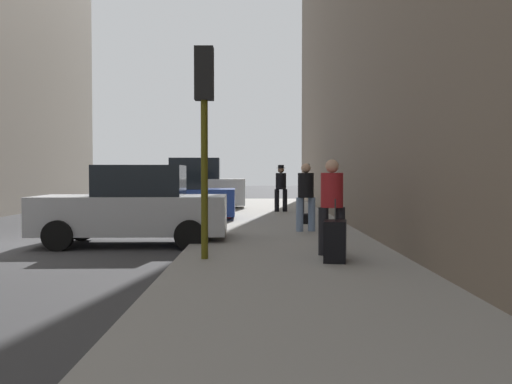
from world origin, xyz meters
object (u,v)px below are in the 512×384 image
Objects in this scene: parked_white_van at (191,187)px; duffel_bag at (304,219)px; parked_silver_sedan at (133,207)px; pedestrian_in_red_jacket at (331,202)px; parked_blue_sedan at (170,197)px; fire_hydrant at (226,208)px; pedestrian_with_fedora at (280,186)px; pedestrian_with_beanie at (305,187)px; rolling_suitcase at (334,241)px; pedestrian_in_jeans at (305,193)px; traffic_light at (203,106)px.

duffel_bag is (4.17, -7.60, -0.74)m from parked_white_van.
parked_silver_sedan is 2.49× the size of pedestrian_in_red_jacket.
fire_hydrant is at bearing 5.33° from parked_blue_sedan.
parked_blue_sedan is 2.48× the size of pedestrian_in_red_jacket.
pedestrian_with_fedora is 2.43m from pedestrian_with_beanie.
rolling_suitcase is 7.16m from duffel_bag.
pedestrian_with_beanie reaches higher than pedestrian_in_jeans.
pedestrian_in_red_jacket is 9.17m from pedestrian_with_beanie.
traffic_light is at bearing 171.53° from rolling_suitcase.
parked_silver_sedan is 4.30m from pedestrian_in_jeans.
pedestrian_with_beanie reaches higher than parked_silver_sedan.
traffic_light is (1.85, -8.53, 1.91)m from parked_blue_sedan.
parked_white_van is 10.60m from pedestrian_in_jeans.
fire_hydrant is at bearing 118.09° from pedestrian_in_jeans.
pedestrian_in_red_jacket is at bearing -73.66° from parked_white_van.
parked_silver_sedan is 7.98m from pedestrian_with_beanie.
fire_hydrant is (1.80, 0.17, -0.35)m from parked_blue_sedan.
pedestrian_in_jeans is 5.05m from pedestrian_with_beanie.
traffic_light reaches higher than parked_white_van.
pedestrian_with_fedora is (3.68, -2.48, 0.10)m from parked_white_van.
duffel_bag is (2.36, -1.87, -0.21)m from fire_hydrant.
pedestrian_in_jeans is 4.97m from rolling_suitcase.
parked_blue_sedan is at bearing 102.26° from traffic_light.
parked_blue_sedan is at bearing 90.00° from parked_silver_sedan.
parked_white_van is at bearing 145.99° from pedestrian_with_fedora.
rolling_suitcase is at bearing -93.55° from pedestrian_in_red_jacket.
pedestrian_with_fedora is at bearing -34.01° from parked_white_van.
traffic_light is at bearing -82.68° from parked_white_van.
pedestrian_in_jeans is at bearing 21.74° from parked_silver_sedan.
pedestrian_with_beanie is at bearing 14.06° from parked_blue_sedan.
fire_hydrant is 3.81m from pedestrian_with_fedora.
pedestrian_in_red_jacket is at bearing -74.45° from fire_hydrant.
pedestrian_in_jeans is at bearing 65.18° from traffic_light.
fire_hydrant is at bearing -120.01° from pedestrian_with_fedora.
fire_hydrant is 8.99m from traffic_light.
parked_silver_sedan reaches higher than rolling_suitcase.
pedestrian_with_beanie is (4.44, 1.11, 0.29)m from parked_blue_sedan.
traffic_light is 2.82m from pedestrian_in_red_jacket.
parked_white_van reaches higher than pedestrian_with_fedora.
pedestrian_with_fedora is 5.21m from duffel_bag.
traffic_light reaches higher than fire_hydrant.
parked_white_van is 4.44m from pedestrian_with_fedora.
traffic_light reaches higher than pedestrian_in_red_jacket.
rolling_suitcase is (0.06, -4.94, -0.61)m from pedestrian_in_jeans.
pedestrian_in_jeans reaches higher than parked_silver_sedan.
parked_white_van is at bearing 112.09° from pedestrian_in_jeans.
pedestrian_in_jeans is 1.64× the size of rolling_suitcase.
pedestrian_with_fedora is at bearing 92.05° from pedestrian_in_red_jacket.
pedestrian_in_jeans is (3.99, -3.92, 0.26)m from parked_blue_sedan.
pedestrian_in_jeans is at bearing -95.13° from pedestrian_with_beanie.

